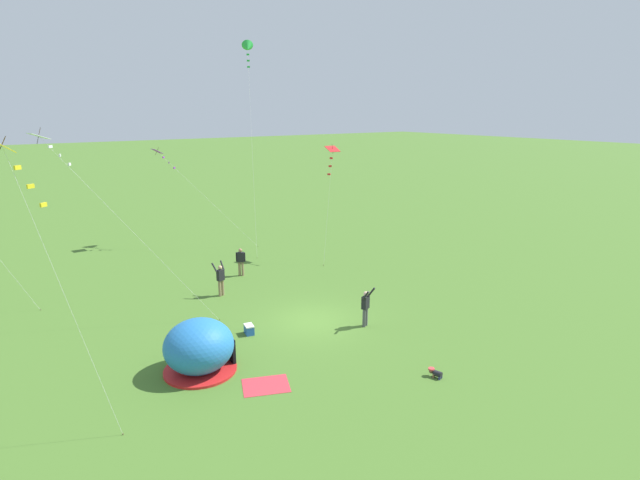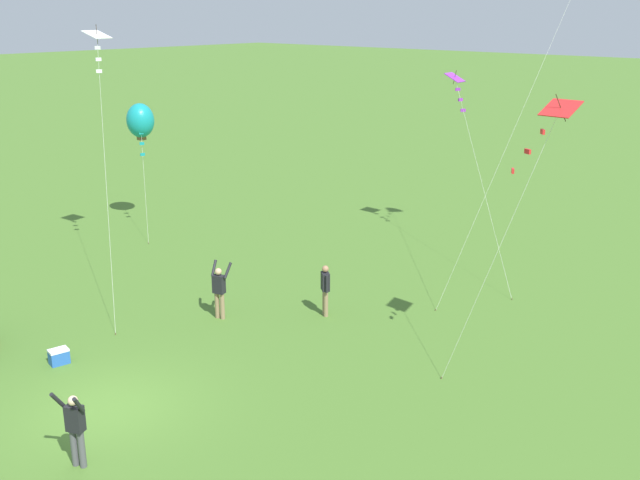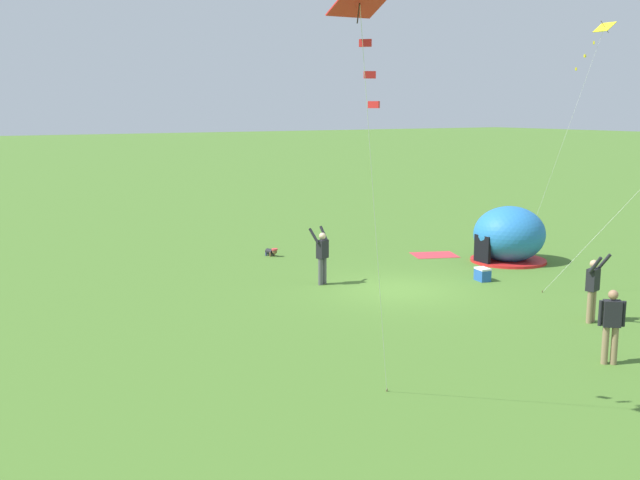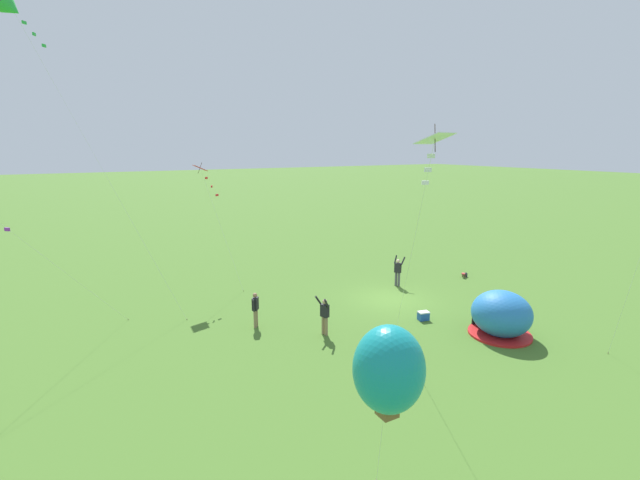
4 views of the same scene
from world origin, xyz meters
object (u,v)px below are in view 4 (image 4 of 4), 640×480
toddler_crawling (464,275)px  kite_green (13,9)px  person_arms_raised (398,271)px  kite_teal (389,370)px  cooler_box (423,316)px  kite_red (203,174)px  popup_tent (501,314)px  person_flying_kite (325,314)px  kite_white (432,152)px  person_center_field (255,308)px

toddler_crawling → kite_green: size_ratio=0.04×
person_arms_raised → kite_teal: 19.74m
cooler_box → person_arms_raised: 5.46m
toddler_crawling → kite_red: size_ratio=0.07×
cooler_box → toddler_crawling: size_ratio=1.07×
popup_tent → person_flying_kite: popup_tent is taller
popup_tent → cooler_box: bearing=31.5°
popup_tent → toddler_crawling: (7.14, -5.55, -0.82)m
toddler_crawling → kite_white: size_ratio=0.06×
person_center_field → kite_white: (-9.73, -1.49, 7.41)m
cooler_box → kite_red: kite_red is taller
popup_tent → kite_red: kite_red is taller
kite_green → person_center_field: bearing=-121.9°
toddler_crawling → kite_green: 27.73m
person_flying_kite → person_arms_raised: size_ratio=1.00×
person_center_field → kite_teal: kite_teal is taller
person_flying_kite → popup_tent: bearing=-119.5°
toddler_crawling → popup_tent: bearing=142.1°
popup_tent → toddler_crawling: bearing=-37.9°
person_center_field → person_flying_kite: bearing=-134.4°
person_flying_kite → kite_red: 11.53m
popup_tent → toddler_crawling: popup_tent is taller
kite_red → kite_teal: (-20.26, 2.24, -2.14)m
kite_red → kite_white: 16.93m
cooler_box → person_center_field: person_center_field is taller
popup_tent → toddler_crawling: size_ratio=5.07×
popup_tent → kite_red: 17.70m
cooler_box → kite_red: size_ratio=0.08×
cooler_box → person_flying_kite: bearing=79.7°
person_arms_raised → kite_green: bearing=78.6°
popup_tent → kite_teal: (-6.83, 12.08, 3.85)m
toddler_crawling → person_flying_kite: (-3.15, 12.61, 0.82)m
toddler_crawling → person_arms_raised: bearing=81.4°
cooler_box → toddler_crawling: 8.47m
popup_tent → person_arms_raised: 7.93m
person_flying_kite → kite_teal: bearing=155.1°
kite_green → cooler_box: bearing=-118.1°
person_flying_kite → kite_green: (7.64, 10.88, 13.21)m
popup_tent → kite_green: (11.63, 17.94, 13.21)m
person_arms_raised → kite_green: size_ratio=0.13×
person_flying_kite → person_center_field: bearing=45.6°
popup_tent → kite_white: size_ratio=0.31×
popup_tent → kite_red: bearing=36.2°
cooler_box → kite_red: bearing=37.5°
cooler_box → person_center_field: bearing=66.4°
cooler_box → kite_red: 14.75m
kite_green → person_flying_kite: bearing=-125.1°
popup_tent → kite_red: size_ratio=0.37×
person_center_field → person_flying_kite: 3.42m
toddler_crawling → kite_red: kite_red is taller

